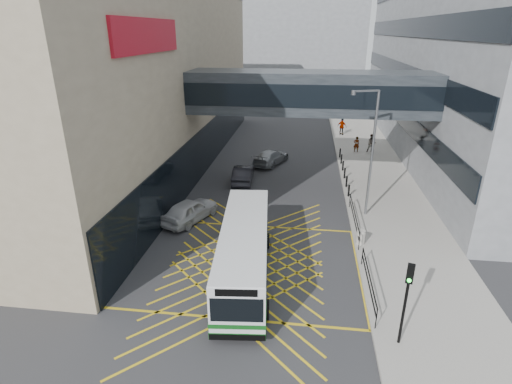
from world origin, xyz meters
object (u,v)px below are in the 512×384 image
at_px(street_lamp, 370,147).
at_px(pedestrian_c, 342,127).
at_px(car_silver, 271,156).
at_px(pedestrian_a, 356,144).
at_px(car_white, 190,210).
at_px(traffic_light, 407,293).
at_px(bus, 245,249).
at_px(pedestrian_b, 372,143).
at_px(litter_bin, 361,237).
at_px(car_dark, 243,174).

xyz_separation_m(street_lamp, pedestrian_c, (0.09, 22.46, -3.75)).
relative_size(street_lamp, pedestrian_c, 4.24).
xyz_separation_m(car_silver, pedestrian_a, (8.33, 4.56, 0.24)).
height_order(pedestrian_a, pedestrian_c, pedestrian_c).
relative_size(car_white, traffic_light, 1.27).
xyz_separation_m(car_white, traffic_light, (11.44, -10.09, 1.85)).
height_order(bus, street_lamp, street_lamp).
bearing_deg(bus, street_lamp, 43.48).
distance_m(street_lamp, pedestrian_b, 15.93).
height_order(car_silver, pedestrian_c, pedestrian_c).
xyz_separation_m(pedestrian_a, pedestrian_b, (1.51, 0.03, 0.14)).
bearing_deg(bus, pedestrian_b, 62.35).
distance_m(car_silver, litter_bin, 16.20).
relative_size(bus, litter_bin, 11.88).
bearing_deg(pedestrian_a, street_lamp, 84.34).
bearing_deg(car_silver, car_dark, 92.21).
distance_m(car_silver, street_lamp, 13.57).
bearing_deg(pedestrian_a, car_white, 52.48).
bearing_deg(bus, litter_bin, 25.78).
bearing_deg(street_lamp, pedestrian_a, 66.90).
distance_m(street_lamp, pedestrian_a, 15.76).
relative_size(car_white, pedestrian_b, 2.54).
relative_size(car_dark, traffic_light, 1.20).
bearing_deg(traffic_light, bus, 163.57).
distance_m(car_silver, traffic_light, 24.05).
bearing_deg(pedestrian_b, litter_bin, -101.80).
relative_size(car_silver, pedestrian_c, 2.40).
bearing_deg(bus, car_white, 122.70).
bearing_deg(pedestrian_c, bus, 106.07).
xyz_separation_m(car_white, pedestrian_b, (14.01, 17.35, 0.34)).
relative_size(car_silver, pedestrian_b, 2.49).
distance_m(car_white, litter_bin, 11.01).
relative_size(litter_bin, pedestrian_b, 0.46).
bearing_deg(litter_bin, traffic_light, -85.68).
xyz_separation_m(litter_bin, pedestrian_c, (0.71, 26.56, 0.55)).
xyz_separation_m(car_white, car_silver, (4.17, 12.76, -0.03)).
height_order(car_silver, pedestrian_a, pedestrian_a).
distance_m(bus, pedestrian_a, 24.46).
bearing_deg(pedestrian_b, street_lamp, -102.00).
bearing_deg(street_lamp, traffic_light, -109.18).
height_order(car_dark, car_silver, car_silver).
bearing_deg(litter_bin, car_white, 169.49).
distance_m(bus, car_dark, 13.58).
xyz_separation_m(traffic_light, pedestrian_c, (0.10, 34.64, -1.48)).
relative_size(car_dark, pedestrian_b, 2.41).
bearing_deg(car_dark, pedestrian_b, -143.27).
bearing_deg(car_white, street_lamp, -146.62).
distance_m(bus, litter_bin, 7.38).
xyz_separation_m(car_white, pedestrian_c, (11.54, 24.55, 0.38)).
height_order(car_dark, traffic_light, traffic_light).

